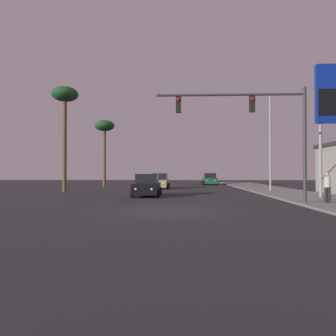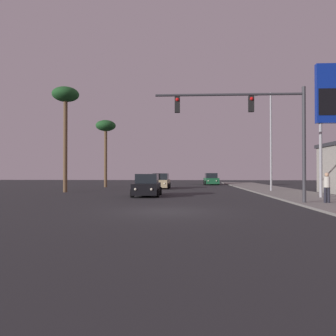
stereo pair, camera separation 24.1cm
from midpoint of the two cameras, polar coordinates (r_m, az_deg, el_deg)
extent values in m
plane|color=#28282B|center=(15.22, 0.19, -7.57)|extent=(120.00, 120.00, 0.00)
cube|color=gray|center=(26.64, 22.22, -4.45)|extent=(5.00, 60.00, 0.12)
cube|color=black|center=(24.81, -3.41, -3.58)|extent=(1.82, 4.21, 0.80)
cube|color=black|center=(24.93, -3.37, -1.84)|extent=(1.61, 2.01, 0.70)
cylinder|color=black|center=(23.65, -5.93, -4.34)|extent=(0.24, 0.64, 0.64)
cylinder|color=black|center=(23.45, -1.57, -4.38)|extent=(0.24, 0.64, 0.64)
cylinder|color=black|center=(26.22, -5.05, -3.99)|extent=(0.24, 0.64, 0.64)
cylinder|color=black|center=(26.04, -1.12, -4.02)|extent=(0.24, 0.64, 0.64)
sphere|color=#F2EACC|center=(22.78, -5.39, -3.70)|extent=(0.18, 0.18, 0.18)
sphere|color=#F2EACC|center=(22.64, -2.59, -3.72)|extent=(0.18, 0.18, 0.18)
cube|color=#195933|center=(47.35, 7.67, -2.21)|extent=(1.95, 4.26, 0.80)
cube|color=black|center=(47.49, 7.65, -1.31)|extent=(1.67, 2.06, 0.70)
cylinder|color=black|center=(45.99, 6.69, -2.58)|extent=(0.24, 0.64, 0.64)
cylinder|color=black|center=(46.15, 8.92, -2.57)|extent=(0.24, 0.64, 0.64)
cylinder|color=black|center=(48.59, 6.49, -2.49)|extent=(0.24, 0.64, 0.64)
cylinder|color=black|center=(48.74, 8.60, -2.48)|extent=(0.24, 0.64, 0.64)
sphere|color=#F2EACC|center=(45.19, 7.19, -2.22)|extent=(0.18, 0.18, 0.18)
sphere|color=#F2EACC|center=(45.29, 8.60, -2.22)|extent=(0.18, 0.18, 0.18)
cube|color=tan|center=(36.18, -1.09, -2.68)|extent=(1.95, 4.26, 0.80)
cube|color=black|center=(36.31, -1.07, -1.49)|extent=(1.67, 2.06, 0.70)
cylinder|color=black|center=(34.97, -2.71, -3.18)|extent=(0.24, 0.64, 0.64)
cylinder|color=black|center=(34.84, 0.24, -3.19)|extent=(0.24, 0.64, 0.64)
cylinder|color=black|center=(37.56, -2.32, -3.01)|extent=(0.24, 0.64, 0.64)
cylinder|color=black|center=(37.44, 0.43, -3.01)|extent=(0.24, 0.64, 0.64)
sphere|color=#F2EACC|center=(34.11, -2.27, -2.72)|extent=(0.18, 0.18, 0.18)
sphere|color=#F2EACC|center=(34.03, -0.40, -2.72)|extent=(0.18, 0.18, 0.18)
cylinder|color=#38383D|center=(19.92, 22.93, 3.81)|extent=(0.20, 0.20, 6.50)
cylinder|color=#38383D|center=(19.35, 10.90, 12.45)|extent=(8.35, 0.14, 0.14)
cube|color=black|center=(19.44, 14.63, 10.73)|extent=(0.30, 0.24, 0.90)
sphere|color=red|center=(19.37, 14.71, 11.60)|extent=(0.20, 0.20, 0.20)
cube|color=black|center=(19.05, 2.01, 10.95)|extent=(0.30, 0.24, 0.90)
sphere|color=red|center=(18.97, 2.00, 11.83)|extent=(0.20, 0.20, 0.20)
cylinder|color=#99999E|center=(31.55, 17.70, 4.41)|extent=(0.18, 0.18, 9.00)
cylinder|color=#99999E|center=(32.06, 16.43, 12.20)|extent=(1.40, 0.10, 0.10)
ellipsoid|color=silver|center=(31.89, 15.18, 12.17)|extent=(0.50, 0.24, 0.20)
cylinder|color=#99999E|center=(24.36, 25.31, 1.24)|extent=(0.20, 0.20, 5.00)
cube|color=navy|center=(25.19, 26.75, 11.51)|extent=(2.00, 0.40, 4.00)
cube|color=black|center=(24.88, 26.96, 10.25)|extent=(1.80, 0.03, 1.80)
cylinder|color=#23232D|center=(20.18, 26.01, -4.26)|extent=(0.16, 0.16, 0.85)
cylinder|color=#23232D|center=(20.25, 26.48, -4.24)|extent=(0.16, 0.16, 0.85)
cylinder|color=beige|center=(20.18, 26.24, -2.20)|extent=(0.32, 0.32, 0.60)
sphere|color=tan|center=(20.18, 26.23, -1.03)|extent=(0.22, 0.22, 0.22)
cylinder|color=brown|center=(40.24, -10.64, 1.67)|extent=(0.36, 0.36, 6.97)
ellipsoid|color=#1E5123|center=(40.60, -10.63, 7.27)|extent=(2.40, 2.40, 1.32)
cylinder|color=brown|center=(31.08, -17.23, 3.72)|extent=(0.36, 0.36, 8.41)
ellipsoid|color=#1E5123|center=(31.78, -17.20, 12.17)|extent=(2.40, 2.40, 1.32)
camera|label=1|loc=(0.12, -89.73, 0.00)|focal=35.00mm
camera|label=2|loc=(0.12, 90.27, 0.00)|focal=35.00mm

